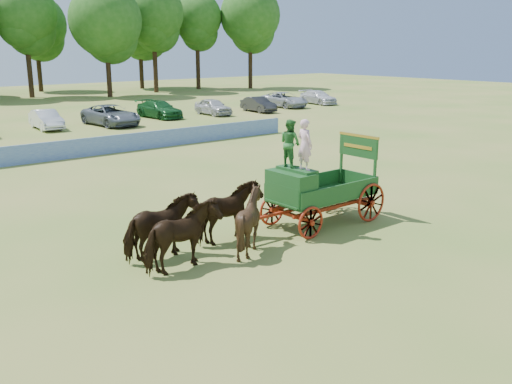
% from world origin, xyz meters
% --- Properties ---
extents(ground, '(160.00, 160.00, 0.00)m').
position_xyz_m(ground, '(0.00, 0.00, 0.00)').
color(ground, olive).
rests_on(ground, ground).
extents(horse_lead_left, '(2.39, 1.33, 1.92)m').
position_xyz_m(horse_lead_left, '(-7.31, 0.23, 0.96)').
color(horse_lead_left, black).
rests_on(horse_lead_left, ground).
extents(horse_lead_right, '(2.32, 1.14, 1.92)m').
position_xyz_m(horse_lead_right, '(-7.31, 1.33, 0.96)').
color(horse_lead_right, black).
rests_on(horse_lead_right, ground).
extents(horse_wheel_left, '(1.87, 1.69, 1.92)m').
position_xyz_m(horse_wheel_left, '(-4.91, 0.23, 0.96)').
color(horse_wheel_left, black).
rests_on(horse_wheel_left, ground).
extents(horse_wheel_right, '(2.36, 1.25, 1.92)m').
position_xyz_m(horse_wheel_right, '(-4.91, 1.33, 0.96)').
color(horse_wheel_right, black).
rests_on(horse_wheel_right, ground).
extents(farm_dray, '(6.00, 2.00, 3.81)m').
position_xyz_m(farm_dray, '(-1.96, 0.80, 1.68)').
color(farm_dray, '#9F2C0F').
rests_on(farm_dray, ground).
extents(sponsor_banner, '(26.00, 0.08, 1.05)m').
position_xyz_m(sponsor_banner, '(-1.00, 18.00, 0.53)').
color(sponsor_banner, '#1E44A5').
rests_on(sponsor_banner, ground).
extents(parked_cars, '(57.15, 7.30, 1.61)m').
position_xyz_m(parked_cars, '(2.24, 29.99, 0.75)').
color(parked_cars, silver).
rests_on(parked_cars, ground).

